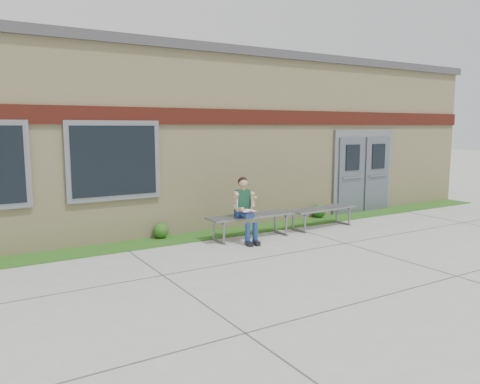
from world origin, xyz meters
TOP-DOWN VIEW (x-y plane):
  - ground at (0.00, 0.00)m, footprint 80.00×80.00m
  - grass_strip at (0.00, 2.60)m, footprint 16.00×0.80m
  - school_building at (-0.00, 5.99)m, footprint 16.20×6.22m
  - bench_left at (-0.39, 1.93)m, footprint 1.95×0.57m
  - bench_right at (1.61, 1.93)m, footprint 1.85×0.63m
  - girl at (-0.66, 1.73)m, footprint 0.46×0.79m
  - shrub_mid at (-2.08, 2.85)m, footprint 0.33×0.33m
  - shrub_east at (2.33, 2.85)m, footprint 0.35×0.35m

SIDE VIEW (x-z plane):
  - ground at x=0.00m, z-range 0.00..0.00m
  - grass_strip at x=0.00m, z-range 0.00..0.02m
  - shrub_mid at x=-2.08m, z-range 0.02..0.35m
  - shrub_east at x=2.33m, z-range 0.02..0.37m
  - bench_right at x=1.61m, z-range 0.13..0.60m
  - bench_left at x=-0.39m, z-range 0.14..0.64m
  - girl at x=-0.66m, z-range 0.05..1.39m
  - school_building at x=0.00m, z-range 0.00..4.20m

